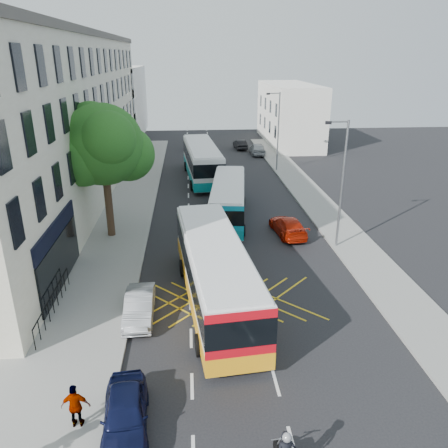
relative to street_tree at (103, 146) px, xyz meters
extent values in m
plane|color=black|center=(8.51, -14.97, -6.29)|extent=(120.00, 120.00, 0.00)
cube|color=gray|center=(0.01, 0.03, -6.22)|extent=(5.00, 70.00, 0.15)
cube|color=gray|center=(16.01, 0.03, -6.22)|extent=(3.00, 70.00, 0.15)
cube|color=beige|center=(-5.49, 9.53, 0.21)|extent=(8.00, 45.00, 13.00)
cube|color=#59544C|center=(-5.49, 9.53, 6.96)|extent=(8.30, 45.00, 0.50)
cube|color=black|center=(-1.44, -6.97, -2.89)|extent=(0.12, 7.00, 0.90)
cube|color=black|center=(-1.44, -6.97, -4.69)|extent=(0.12, 7.00, 2.60)
cube|color=silver|center=(-5.49, 40.03, -1.29)|extent=(8.00, 20.00, 10.00)
cube|color=silver|center=(19.51, 33.03, -2.29)|extent=(6.00, 18.00, 8.00)
cylinder|color=#382619|center=(0.01, 0.03, -3.94)|extent=(0.50, 0.50, 4.40)
sphere|color=#235518|center=(0.01, 0.03, 0.06)|extent=(5.20, 5.20, 5.20)
sphere|color=#235518|center=(1.41, 0.83, -0.74)|extent=(3.60, 3.60, 3.60)
sphere|color=#235518|center=(-1.19, -0.57, -0.54)|extent=(3.80, 3.80, 3.80)
sphere|color=#235518|center=(0.61, -1.27, 0.66)|extent=(3.40, 3.40, 3.40)
sphere|color=#235518|center=(-0.79, 1.13, 1.06)|extent=(3.20, 3.20, 3.20)
cylinder|color=slate|center=(14.81, -2.97, -2.14)|extent=(0.14, 0.14, 8.00)
cylinder|color=slate|center=(14.21, -2.97, 1.76)|extent=(1.20, 0.10, 0.10)
cube|color=black|center=(13.61, -2.97, 1.71)|extent=(0.35, 0.15, 0.18)
cylinder|color=slate|center=(14.81, 17.03, -2.14)|extent=(0.14, 0.14, 8.00)
cylinder|color=slate|center=(14.21, 17.03, 1.76)|extent=(1.20, 0.10, 0.10)
cube|color=black|center=(13.61, 17.03, 1.71)|extent=(0.35, 0.15, 0.18)
cube|color=silver|center=(6.57, -9.10, -4.51)|extent=(3.83, 11.90, 2.82)
cube|color=silver|center=(6.57, -9.10, -3.05)|extent=(3.60, 11.65, 0.13)
cube|color=black|center=(6.57, -9.10, -4.11)|extent=(3.90, 11.97, 1.17)
cube|color=#FFA515|center=(6.57, -9.10, -5.49)|extent=(3.89, 11.95, 0.80)
cube|color=red|center=(7.16, -14.88, -4.49)|extent=(2.69, 0.37, 2.66)
cube|color=#FF0C0C|center=(6.09, -15.00, -5.23)|extent=(0.25, 0.09, 0.25)
cube|color=#FF0C0C|center=(8.23, -14.78, -5.23)|extent=(0.25, 0.09, 0.25)
cylinder|color=black|center=(4.92, -6.06, -5.81)|extent=(0.39, 0.98, 0.96)
cylinder|color=black|center=(7.56, -5.79, -5.81)|extent=(0.39, 0.98, 0.96)
cylinder|color=black|center=(5.65, -13.14, -5.81)|extent=(0.39, 0.98, 0.96)
cylinder|color=black|center=(8.29, -12.87, -5.81)|extent=(0.39, 0.98, 0.96)
cube|color=silver|center=(8.32, 2.97, -4.74)|extent=(3.56, 10.39, 2.45)
cube|color=silver|center=(8.32, 2.97, -3.47)|extent=(3.36, 10.17, 0.11)
cube|color=black|center=(8.32, 2.97, -4.39)|extent=(3.63, 10.46, 1.02)
cube|color=#0B8392|center=(8.32, 2.97, -5.60)|extent=(3.62, 10.45, 0.69)
cube|color=#0D8EAC|center=(7.69, -2.06, -4.72)|extent=(2.35, 0.39, 2.31)
cube|color=#FF0C0C|center=(6.79, -1.95, -5.37)|extent=(0.26, 0.09, 0.25)
cube|color=#FF0C0C|center=(8.59, -2.18, -5.37)|extent=(0.26, 0.09, 0.25)
cylinder|color=black|center=(7.52, 5.87, -5.88)|extent=(0.36, 0.86, 0.83)
cylinder|color=black|center=(9.81, 5.58, -5.88)|extent=(0.36, 0.86, 0.83)
cylinder|color=black|center=(6.75, -0.29, -5.88)|extent=(0.36, 0.86, 0.83)
cylinder|color=black|center=(9.04, -0.58, -5.88)|extent=(0.36, 0.86, 0.83)
cube|color=silver|center=(6.74, 14.65, -4.44)|extent=(3.67, 12.35, 2.93)
cube|color=silver|center=(6.74, 14.65, -2.92)|extent=(3.43, 12.09, 0.13)
cube|color=black|center=(6.74, 14.65, -4.02)|extent=(3.74, 12.41, 1.22)
cube|color=#0B8E92|center=(6.74, 14.65, -5.46)|extent=(3.73, 12.40, 0.83)
cube|color=white|center=(7.19, 8.60, -4.41)|extent=(2.81, 0.31, 2.77)
cube|color=#FF0C0C|center=(6.06, 8.51, -5.19)|extent=(0.25, 0.08, 0.25)
cube|color=#FF0C0C|center=(8.32, 8.68, -5.19)|extent=(0.25, 0.08, 0.25)
cylinder|color=black|center=(5.11, 17.85, -5.79)|extent=(0.38, 1.02, 1.00)
cylinder|color=black|center=(7.87, 18.06, -5.79)|extent=(0.38, 1.02, 1.00)
cylinder|color=black|center=(5.67, 10.46, -5.79)|extent=(0.38, 1.02, 1.00)
cylinder|color=black|center=(8.42, 10.67, -5.79)|extent=(0.38, 1.02, 1.00)
cylinder|color=slate|center=(7.91, -18.39, -5.64)|extent=(0.09, 0.41, 0.79)
cylinder|color=slate|center=(7.92, -18.53, -5.31)|extent=(0.56, 0.09, 0.04)
sphere|color=#99999E|center=(7.97, -19.08, -4.66)|extent=(0.28, 0.28, 0.28)
imported|color=black|center=(3.10, -16.80, -5.66)|extent=(1.81, 3.84, 1.27)
imported|color=#939599|center=(2.91, -10.14, -5.68)|extent=(1.36, 3.76, 1.23)
imported|color=#B61D07|center=(12.15, -0.55, -5.66)|extent=(2.22, 4.49, 1.25)
imported|color=#404147|center=(6.65, 29.08, -5.62)|extent=(2.62, 4.99, 1.34)
imported|color=#A1A4A8|center=(14.00, 25.40, -5.57)|extent=(1.81, 4.30, 1.45)
imported|color=black|center=(12.25, 28.97, -5.68)|extent=(1.62, 3.79, 1.22)
imported|color=gray|center=(1.51, -16.67, -5.33)|extent=(0.97, 0.43, 1.63)
camera|label=1|loc=(5.45, -28.17, 5.41)|focal=35.00mm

